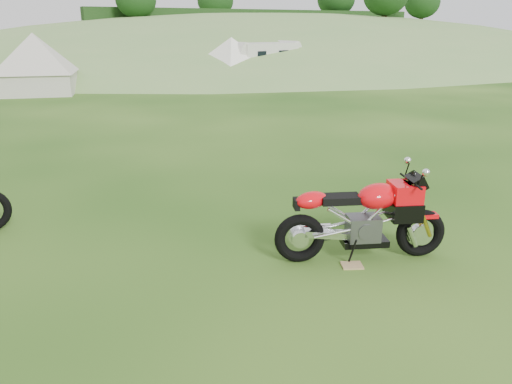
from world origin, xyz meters
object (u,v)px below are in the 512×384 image
tent_right (232,59)px  caravan (263,61)px  sport_motorcycle (362,212)px  tent_left (36,63)px  plywood_board (352,265)px

tent_right → caravan: tent_right is taller
tent_right → caravan: bearing=-9.5°
sport_motorcycle → tent_left: bearing=117.5°
plywood_board → caravan: caravan is taller
tent_left → plywood_board: bearing=-70.1°
sport_motorcycle → caravan: caravan is taller
sport_motorcycle → tent_right: (8.05, 19.34, 0.57)m
sport_motorcycle → caravan: 22.05m
plywood_board → tent_left: (-1.10, 19.80, 1.29)m
tent_left → tent_right: size_ratio=1.07×
plywood_board → caravan: size_ratio=0.06×
plywood_board → tent_right: 21.19m
tent_right → tent_left: bearing=161.8°
plywood_board → tent_right: (8.28, 19.47, 1.20)m
sport_motorcycle → plywood_board: size_ratio=8.16×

